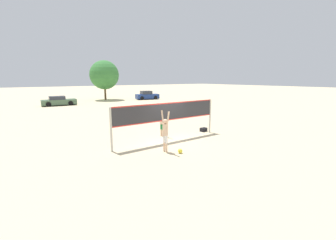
{
  "coord_description": "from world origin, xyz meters",
  "views": [
    {
      "loc": [
        -7.74,
        -10.77,
        3.76
      ],
      "look_at": [
        0.0,
        0.0,
        1.28
      ],
      "focal_mm": 24.0,
      "sensor_mm": 36.0,
      "label": 1
    }
  ],
  "objects_px": {
    "parked_car_near": "(59,101)",
    "parked_car_mid": "(147,96)",
    "volleyball_net": "(168,114)",
    "player_blocker": "(162,120)",
    "volleyball": "(180,151)",
    "gear_bag": "(204,130)",
    "tree_left_cluster": "(104,75)",
    "player_spiker": "(165,131)"
  },
  "relations": [
    {
      "from": "gear_bag",
      "to": "tree_left_cluster",
      "type": "xyz_separation_m",
      "value": [
        2.85,
        27.12,
        4.15
      ]
    },
    {
      "from": "parked_car_near",
      "to": "tree_left_cluster",
      "type": "bearing_deg",
      "value": 30.76
    },
    {
      "from": "parked_car_near",
      "to": "parked_car_mid",
      "type": "relative_size",
      "value": 1.06
    },
    {
      "from": "tree_left_cluster",
      "to": "player_blocker",
      "type": "bearing_deg",
      "value": -102.81
    },
    {
      "from": "volleyball_net",
      "to": "volleyball",
      "type": "relative_size",
      "value": 31.62
    },
    {
      "from": "player_spiker",
      "to": "tree_left_cluster",
      "type": "bearing_deg",
      "value": -14.7
    },
    {
      "from": "volleyball_net",
      "to": "parked_car_mid",
      "type": "distance_m",
      "value": 27.37
    },
    {
      "from": "volleyball_net",
      "to": "player_blocker",
      "type": "relative_size",
      "value": 3.61
    },
    {
      "from": "player_spiker",
      "to": "player_blocker",
      "type": "height_order",
      "value": "player_spiker"
    },
    {
      "from": "parked_car_mid",
      "to": "volleyball_net",
      "type": "bearing_deg",
      "value": -107.38
    },
    {
      "from": "player_blocker",
      "to": "parked_car_mid",
      "type": "bearing_deg",
      "value": 151.69
    },
    {
      "from": "gear_bag",
      "to": "parked_car_near",
      "type": "distance_m",
      "value": 23.61
    },
    {
      "from": "player_blocker",
      "to": "parked_car_near",
      "type": "distance_m",
      "value": 22.49
    },
    {
      "from": "volleyball_net",
      "to": "player_blocker",
      "type": "bearing_deg",
      "value": 75.1
    },
    {
      "from": "volleyball",
      "to": "gear_bag",
      "type": "bearing_deg",
      "value": 32.15
    },
    {
      "from": "player_spiker",
      "to": "parked_car_near",
      "type": "xyz_separation_m",
      "value": [
        -0.58,
        25.08,
        -0.54
      ]
    },
    {
      "from": "volleyball",
      "to": "gear_bag",
      "type": "height_order",
      "value": "gear_bag"
    },
    {
      "from": "player_spiker",
      "to": "parked_car_mid",
      "type": "xyz_separation_m",
      "value": [
        14.1,
        25.85,
        -0.46
      ]
    },
    {
      "from": "volleyball_net",
      "to": "tree_left_cluster",
      "type": "xyz_separation_m",
      "value": [
        6.31,
        27.58,
        2.65
      ]
    },
    {
      "from": "gear_bag",
      "to": "parked_car_near",
      "type": "height_order",
      "value": "parked_car_near"
    },
    {
      "from": "player_spiker",
      "to": "tree_left_cluster",
      "type": "height_order",
      "value": "tree_left_cluster"
    },
    {
      "from": "volleyball_net",
      "to": "volleyball",
      "type": "xyz_separation_m",
      "value": [
        -0.86,
        -2.26,
        -1.51
      ]
    },
    {
      "from": "player_blocker",
      "to": "volleyball",
      "type": "xyz_separation_m",
      "value": [
        -1.15,
        -3.32,
        -0.94
      ]
    },
    {
      "from": "player_blocker",
      "to": "parked_car_mid",
      "type": "height_order",
      "value": "player_blocker"
    },
    {
      "from": "volleyball_net",
      "to": "player_blocker",
      "type": "xyz_separation_m",
      "value": [
        0.28,
        1.06,
        -0.57
      ]
    },
    {
      "from": "parked_car_near",
      "to": "player_blocker",
      "type": "bearing_deg",
      "value": -80.27
    },
    {
      "from": "player_blocker",
      "to": "gear_bag",
      "type": "bearing_deg",
      "value": 79.19
    },
    {
      "from": "volleyball_net",
      "to": "tree_left_cluster",
      "type": "height_order",
      "value": "tree_left_cluster"
    },
    {
      "from": "volleyball",
      "to": "parked_car_mid",
      "type": "bearing_deg",
      "value": 62.78
    },
    {
      "from": "player_blocker",
      "to": "tree_left_cluster",
      "type": "bearing_deg",
      "value": 167.19
    },
    {
      "from": "parked_car_mid",
      "to": "parked_car_near",
      "type": "bearing_deg",
      "value": -166.61
    },
    {
      "from": "player_spiker",
      "to": "gear_bag",
      "type": "xyz_separation_m",
      "value": [
        4.81,
        2.1,
        -1.0
      ]
    },
    {
      "from": "volleyball",
      "to": "parked_car_near",
      "type": "relative_size",
      "value": 0.05
    },
    {
      "from": "parked_car_near",
      "to": "parked_car_mid",
      "type": "distance_m",
      "value": 14.7
    },
    {
      "from": "gear_bag",
      "to": "parked_car_mid",
      "type": "bearing_deg",
      "value": 68.64
    },
    {
      "from": "volleyball",
      "to": "parked_car_near",
      "type": "height_order",
      "value": "parked_car_near"
    },
    {
      "from": "volleyball_net",
      "to": "volleyball",
      "type": "distance_m",
      "value": 2.86
    },
    {
      "from": "player_spiker",
      "to": "gear_bag",
      "type": "bearing_deg",
      "value": -66.43
    },
    {
      "from": "volleyball_net",
      "to": "gear_bag",
      "type": "bearing_deg",
      "value": 7.47
    },
    {
      "from": "volleyball_net",
      "to": "gear_bag",
      "type": "height_order",
      "value": "volleyball_net"
    },
    {
      "from": "player_blocker",
      "to": "parked_car_near",
      "type": "relative_size",
      "value": 0.44
    },
    {
      "from": "parked_car_mid",
      "to": "tree_left_cluster",
      "type": "distance_m",
      "value": 8.11
    }
  ]
}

